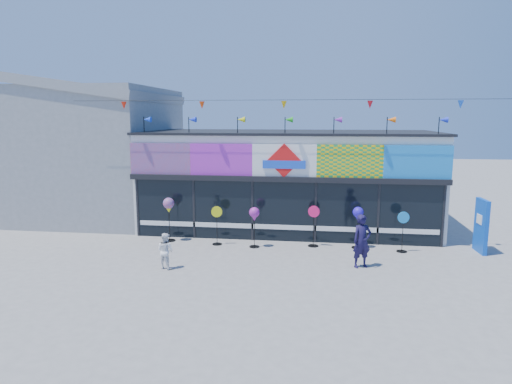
% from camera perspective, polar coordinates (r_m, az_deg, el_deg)
% --- Properties ---
extents(ground, '(80.00, 80.00, 0.00)m').
position_cam_1_polar(ground, '(14.37, 2.38, -9.75)').
color(ground, slate).
rests_on(ground, ground).
extents(kite_shop, '(16.00, 5.70, 5.31)m').
position_cam_1_polar(kite_shop, '(19.68, 4.07, 1.60)').
color(kite_shop, white).
rests_on(kite_shop, ground).
extents(neighbour_building, '(8.18, 7.20, 6.87)m').
position_cam_1_polar(neighbour_building, '(23.45, -20.99, 5.10)').
color(neighbour_building, '#929597').
rests_on(neighbour_building, ground).
extents(blue_sign, '(0.20, 0.95, 1.89)m').
position_cam_1_polar(blue_sign, '(17.78, 26.33, -3.81)').
color(blue_sign, blue).
rests_on(blue_sign, ground).
extents(spinner_0, '(0.43, 0.43, 1.68)m').
position_cam_1_polar(spinner_0, '(17.61, -10.85, -1.79)').
color(spinner_0, black).
rests_on(spinner_0, ground).
extents(spinner_1, '(0.41, 0.37, 1.45)m').
position_cam_1_polar(spinner_1, '(16.99, -4.91, -4.06)').
color(spinner_1, black).
rests_on(spinner_1, ground).
extents(spinner_2, '(0.38, 0.38, 1.48)m').
position_cam_1_polar(spinner_2, '(16.50, -0.21, -2.93)').
color(spinner_2, black).
rests_on(spinner_2, ground).
extents(spinner_3, '(0.42, 0.39, 1.52)m').
position_cam_1_polar(spinner_3, '(16.82, 7.21, -4.11)').
color(spinner_3, black).
rests_on(spinner_3, ground).
extents(spinner_4, '(0.39, 0.39, 1.52)m').
position_cam_1_polar(spinner_4, '(16.78, 12.63, -2.85)').
color(spinner_4, black).
rests_on(spinner_4, ground).
extents(spinner_5, '(0.41, 0.37, 1.44)m').
position_cam_1_polar(spinner_5, '(16.83, 17.88, -4.64)').
color(spinner_5, black).
rests_on(spinner_5, ground).
extents(adult_man, '(0.73, 0.62, 1.70)m').
position_cam_1_polar(adult_man, '(14.78, 13.10, -6.01)').
color(adult_man, '#171138').
rests_on(adult_man, ground).
extents(child, '(0.63, 0.51, 1.14)m').
position_cam_1_polar(child, '(14.65, -11.26, -7.22)').
color(child, white).
rests_on(child, ground).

